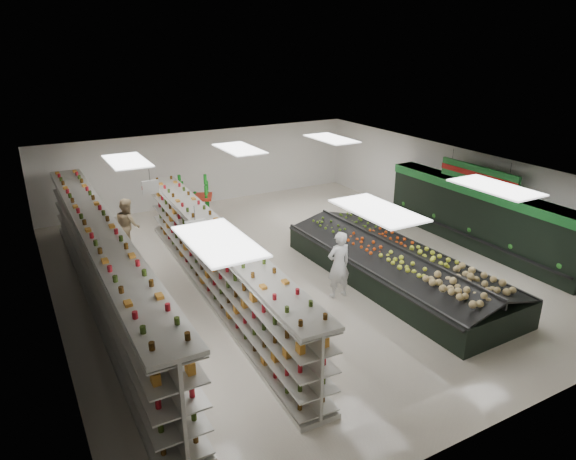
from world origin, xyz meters
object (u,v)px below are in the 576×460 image
produce_island (395,265)px  shopper_background (128,225)px  gondola_center (216,265)px  soda_endcap (194,199)px  gondola_left (104,270)px  shopper_main (339,265)px

produce_island → shopper_background: size_ratio=4.20×
gondola_center → shopper_background: (-1.43, 4.51, -0.00)m
gondola_center → shopper_background: 4.73m
soda_endcap → gondola_left: bearing=-128.6°
soda_endcap → produce_island: bearing=-68.0°
gondola_left → gondola_center: bearing=-17.5°
gondola_left → soda_endcap: (4.51, 5.64, -0.22)m
shopper_main → soda_endcap: bearing=-79.1°
gondola_center → produce_island: (5.01, -1.79, -0.41)m
gondola_left → produce_island: 8.34m
shopper_background → gondola_center: bearing=-170.4°
shopper_main → shopper_background: (-4.41, 6.25, -0.04)m
gondola_left → soda_endcap: size_ratio=7.63×
soda_endcap → shopper_main: size_ratio=0.90×
gondola_center → soda_endcap: (1.65, 6.54, -0.09)m
produce_island → gondola_left: bearing=161.2°
gondola_center → shopper_background: size_ratio=6.33×
gondola_left → shopper_main: (5.84, -2.64, -0.09)m
gondola_left → produce_island: bearing=-19.0°
gondola_left → shopper_background: gondola_left is taller
gondola_left → shopper_background: bearing=68.3°
gondola_center → produce_island: size_ratio=1.51×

